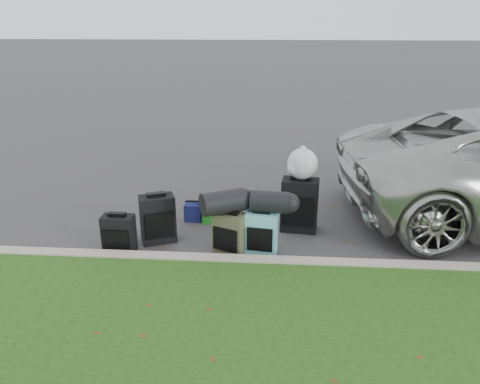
# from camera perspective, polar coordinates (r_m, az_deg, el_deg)

# --- Properties ---
(ground) EXTENTS (120.00, 120.00, 0.00)m
(ground) POSITION_cam_1_polar(r_m,az_deg,el_deg) (6.69, 0.73, -5.04)
(ground) COLOR #383535
(ground) RESTS_ON ground
(curb) EXTENTS (120.00, 0.18, 0.15)m
(curb) POSITION_cam_1_polar(r_m,az_deg,el_deg) (5.77, 0.12, -8.65)
(curb) COLOR #9E937F
(curb) RESTS_ON ground
(suitcase_small_black) EXTENTS (0.41, 0.23, 0.51)m
(suitcase_small_black) POSITION_cam_1_polar(r_m,az_deg,el_deg) (6.28, -14.54, -5.00)
(suitcase_small_black) COLOR black
(suitcase_small_black) RESTS_ON ground
(suitcase_large_black_left) EXTENTS (0.53, 0.43, 0.66)m
(suitcase_large_black_left) POSITION_cam_1_polar(r_m,az_deg,el_deg) (6.43, -9.99, -3.25)
(suitcase_large_black_left) COLOR black
(suitcase_large_black_left) RESTS_ON ground
(suitcase_olive) EXTENTS (0.47, 0.39, 0.56)m
(suitcase_olive) POSITION_cam_1_polar(r_m,az_deg,el_deg) (6.04, -1.21, -5.09)
(suitcase_olive) COLOR #3B3C27
(suitcase_olive) RESTS_ON ground
(suitcase_teal) EXTENTS (0.43, 0.29, 0.57)m
(suitcase_teal) POSITION_cam_1_polar(r_m,az_deg,el_deg) (6.04, 2.62, -5.04)
(suitcase_teal) COLOR #509DA8
(suitcase_teal) RESTS_ON ground
(suitcase_large_black_right) EXTENTS (0.55, 0.37, 0.77)m
(suitcase_large_black_right) POSITION_cam_1_polar(r_m,az_deg,el_deg) (6.70, 7.28, -1.59)
(suitcase_large_black_right) COLOR black
(suitcase_large_black_right) RESTS_ON ground
(tote_green) EXTENTS (0.39, 0.34, 0.37)m
(tote_green) POSITION_cam_1_polar(r_m,az_deg,el_deg) (7.03, -3.43, -2.09)
(tote_green) COLOR #196C18
(tote_green) RESTS_ON ground
(tote_navy) EXTENTS (0.25, 0.20, 0.27)m
(tote_navy) POSITION_cam_1_polar(r_m,az_deg,el_deg) (7.09, -5.74, -2.44)
(tote_navy) COLOR navy
(tote_navy) RESTS_ON ground
(duffel_left) EXTENTS (0.63, 0.52, 0.30)m
(duffel_left) POSITION_cam_1_polar(r_m,az_deg,el_deg) (5.89, -2.05, -1.25)
(duffel_left) COLOR black
(duffel_left) RESTS_ON suitcase_olive
(duffel_right) EXTENTS (0.52, 0.32, 0.28)m
(duffel_right) POSITION_cam_1_polar(r_m,az_deg,el_deg) (5.91, 3.69, -1.19)
(duffel_right) COLOR black
(duffel_right) RESTS_ON suitcase_teal
(trash_bag) EXTENTS (0.43, 0.43, 0.43)m
(trash_bag) POSITION_cam_1_polar(r_m,az_deg,el_deg) (6.55, 7.61, 3.39)
(trash_bag) COLOR silver
(trash_bag) RESTS_ON suitcase_large_black_right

